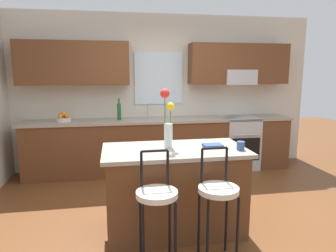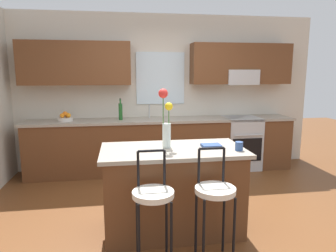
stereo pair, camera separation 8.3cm
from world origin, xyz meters
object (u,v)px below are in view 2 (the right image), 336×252
Objects in this scene: oven_range at (241,143)px; bar_stool_middle at (215,195)px; flower_vase at (166,120)px; mug_ceramic at (239,146)px; kitchen_island at (173,190)px; bottle_olive_oil at (121,111)px; bar_stool_near at (153,199)px; cookbook at (211,146)px; fruit_bowl_oranges at (65,118)px.

bar_stool_middle reaches higher than oven_range.
flower_vase reaches higher than mug_ceramic.
bottle_olive_oil reaches higher than kitchen_island.
mug_ceramic reaches higher than oven_range.
bar_stool_near is 0.96m from cookbook.
bar_stool_near is at bearing -139.17° from cookbook.
flower_vase is 1.74× the size of bottle_olive_oil.
oven_range is 3.83× the size of fruit_bowl_oranges.
flower_vase reaches higher than kitchen_island.
mug_ceramic is at bearing 48.14° from bar_stool_middle.
mug_ceramic is at bearing 24.49° from bar_stool_near.
bottle_olive_oil is (-2.12, 0.02, 0.61)m from oven_range.
bottle_olive_oil is (-0.95, 2.06, 0.13)m from cookbook.
kitchen_island is 2.20m from bottle_olive_oil.
kitchen_island is at bearing 178.07° from cookbook.
oven_range is at bearing 63.54° from bar_stool_middle.
kitchen_island is 6.25× the size of fruit_bowl_oranges.
kitchen_island is 0.63m from cookbook.
bar_stool_middle is 2.81m from bottle_olive_oil.
mug_ceramic is at bearing -112.84° from oven_range.
fruit_bowl_oranges is at bearing 133.10° from mug_ceramic.
fruit_bowl_oranges is (-1.16, 2.65, 0.34)m from bar_stool_near.
oven_range is at bearing 67.16° from mug_ceramic.
bar_stool_middle is at bearing -102.98° from cookbook.
cookbook is at bearing 77.02° from bar_stool_middle.
kitchen_island is 7.51× the size of cookbook.
flower_vase is 2.44m from fruit_bowl_oranges.
bar_stool_near is 11.58× the size of mug_ceramic.
fruit_bowl_oranges reaches higher than cookbook.
flower_vase reaches higher than bar_stool_middle.
bottle_olive_oil is (0.89, -0.00, 0.09)m from fruit_bowl_oranges.
bar_stool_middle is (0.55, 0.00, 0.00)m from bar_stool_near.
bar_stool_near is at bearing 180.00° from bar_stool_middle.
flower_vase is 3.12× the size of cookbook.
oven_range is 0.88× the size of bar_stool_near.
bar_stool_near is at bearing -155.51° from mug_ceramic.
cookbook is 2.77m from fruit_bowl_oranges.
oven_range is 0.61× the size of kitchen_island.
bar_stool_middle is at bearing 0.00° from bar_stool_near.
bottle_olive_oil is at bearing 107.08° from bar_stool_middle.
flower_vase reaches higher than fruit_bowl_oranges.
flower_vase is 6.94× the size of mug_ceramic.
fruit_bowl_oranges reaches higher than bar_stool_near.
oven_range is 1.47× the size of flower_vase.
oven_range is at bearing 54.73° from bar_stool_near.
bar_stool_near is 1.07m from mug_ceramic.
fruit_bowl_oranges is at bearing 131.84° from cookbook.
bar_stool_middle is 2.91× the size of bottle_olive_oil.
bottle_olive_oil reaches higher than bar_stool_near.
bar_stool_near is at bearing -125.27° from oven_range.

